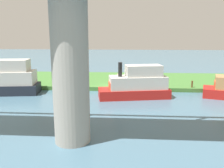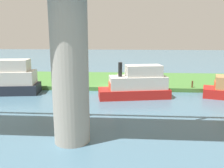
% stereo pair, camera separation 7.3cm
% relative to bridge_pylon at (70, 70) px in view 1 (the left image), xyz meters
% --- Properties ---
extents(ground_plane, '(160.00, 160.00, 0.00)m').
position_rel_bridge_pylon_xyz_m(ground_plane, '(-1.94, -14.46, -4.90)').
color(ground_plane, '#476B7F').
extents(grassy_bank, '(80.00, 12.00, 0.50)m').
position_rel_bridge_pylon_xyz_m(grassy_bank, '(-1.94, -20.46, -4.65)').
color(grassy_bank, '#427533').
rests_on(grassy_bank, ground).
extents(bridge_pylon, '(2.38, 2.38, 9.80)m').
position_rel_bridge_pylon_xyz_m(bridge_pylon, '(0.00, 0.00, 0.00)').
color(bridge_pylon, '#9E998E').
rests_on(bridge_pylon, ground).
extents(person_on_bank, '(0.39, 0.39, 1.39)m').
position_rel_bridge_pylon_xyz_m(person_on_bank, '(-2.35, -16.83, -3.70)').
color(person_on_bank, '#2D334C').
rests_on(person_on_bank, grassy_bank).
extents(mooring_post, '(0.20, 0.20, 0.86)m').
position_rel_bridge_pylon_xyz_m(mooring_post, '(-11.78, -15.11, -3.97)').
color(mooring_post, brown).
rests_on(mooring_post, grassy_bank).
extents(motorboat_white, '(9.21, 4.16, 4.54)m').
position_rel_bridge_pylon_xyz_m(motorboat_white, '(11.32, -12.35, -3.22)').
color(motorboat_white, '#1E232D').
rests_on(motorboat_white, ground).
extents(houseboat_blue, '(8.32, 4.08, 4.07)m').
position_rel_bridge_pylon_xyz_m(houseboat_blue, '(-4.66, -11.63, -3.39)').
color(houseboat_blue, red).
rests_on(houseboat_blue, ground).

